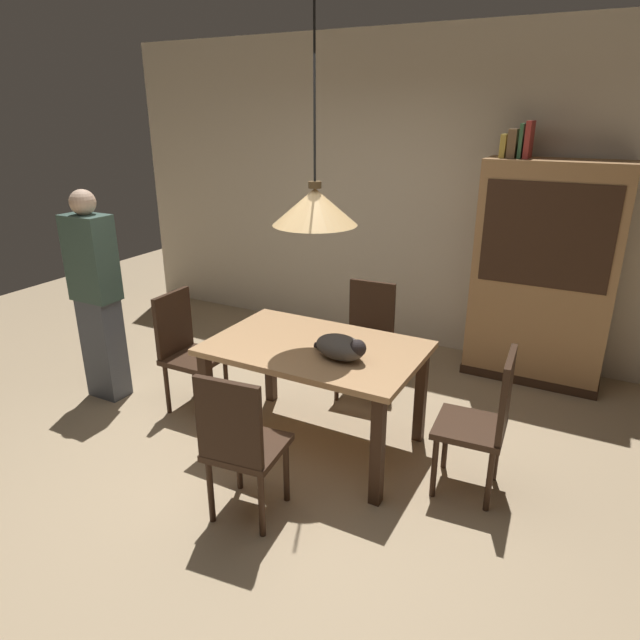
# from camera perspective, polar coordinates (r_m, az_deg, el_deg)

# --- Properties ---
(ground) EXTENTS (10.00, 10.00, 0.00)m
(ground) POSITION_cam_1_polar(r_m,az_deg,el_deg) (3.74, -5.91, -15.58)
(ground) COLOR tan
(back_wall) EXTENTS (6.40, 0.10, 2.90)m
(back_wall) POSITION_cam_1_polar(r_m,az_deg,el_deg) (5.46, 9.47, 12.46)
(back_wall) COLOR beige
(back_wall) RESTS_ON ground
(dining_table) EXTENTS (1.40, 0.90, 0.75)m
(dining_table) POSITION_cam_1_polar(r_m,az_deg,el_deg) (3.72, -0.47, -4.04)
(dining_table) COLOR tan
(dining_table) RESTS_ON ground
(chair_far_back) EXTENTS (0.42, 0.42, 0.93)m
(chair_far_back) POSITION_cam_1_polar(r_m,az_deg,el_deg) (4.50, 4.82, -1.48)
(chair_far_back) COLOR #382316
(chair_far_back) RESTS_ON ground
(chair_near_front) EXTENTS (0.44, 0.44, 0.93)m
(chair_near_front) POSITION_cam_1_polar(r_m,az_deg,el_deg) (3.13, -8.18, -12.27)
(chair_near_front) COLOR #382316
(chair_near_front) RESTS_ON ground
(chair_right_side) EXTENTS (0.43, 0.43, 0.93)m
(chair_right_side) POSITION_cam_1_polar(r_m,az_deg,el_deg) (3.46, 16.49, -9.61)
(chair_right_side) COLOR #382316
(chair_right_side) RESTS_ON ground
(chair_left_side) EXTENTS (0.41, 0.41, 0.93)m
(chair_left_side) POSITION_cam_1_polar(r_m,az_deg,el_deg) (4.38, -13.56, -2.67)
(chair_left_side) COLOR #382316
(chair_left_side) RESTS_ON ground
(cat_sleeping) EXTENTS (0.40, 0.28, 0.16)m
(cat_sleeping) POSITION_cam_1_polar(r_m,az_deg,el_deg) (3.46, 2.21, -2.80)
(cat_sleeping) COLOR #4C4742
(cat_sleeping) RESTS_ON dining_table
(pendant_lamp) EXTENTS (0.52, 0.52, 1.30)m
(pendant_lamp) POSITION_cam_1_polar(r_m,az_deg,el_deg) (3.42, -0.53, 11.56)
(pendant_lamp) COLOR #E5B775
(hutch_bookcase) EXTENTS (1.12, 0.45, 1.85)m
(hutch_bookcase) POSITION_cam_1_polar(r_m,az_deg,el_deg) (4.99, 21.85, 3.87)
(hutch_bookcase) COLOR #A87A4C
(hutch_bookcase) RESTS_ON ground
(book_yellow_short) EXTENTS (0.04, 0.20, 0.18)m
(book_yellow_short) POSITION_cam_1_polar(r_m,az_deg,el_deg) (4.88, 18.39, 16.57)
(book_yellow_short) COLOR gold
(book_yellow_short) RESTS_ON hutch_bookcase
(book_brown_thick) EXTENTS (0.06, 0.24, 0.22)m
(book_brown_thick) POSITION_cam_1_polar(r_m,az_deg,el_deg) (4.86, 19.24, 16.71)
(book_brown_thick) COLOR brown
(book_brown_thick) RESTS_ON hutch_bookcase
(book_green_slim) EXTENTS (0.03, 0.20, 0.26)m
(book_green_slim) POSITION_cam_1_polar(r_m,az_deg,el_deg) (4.85, 20.01, 16.85)
(book_green_slim) COLOR #427A4C
(book_green_slim) RESTS_ON hutch_bookcase
(book_red_tall) EXTENTS (0.04, 0.22, 0.28)m
(book_red_tall) POSITION_cam_1_polar(r_m,az_deg,el_deg) (4.85, 20.61, 16.89)
(book_red_tall) COLOR #B73833
(book_red_tall) RESTS_ON hutch_bookcase
(person_standing) EXTENTS (0.36, 0.22, 1.67)m
(person_standing) POSITION_cam_1_polar(r_m,az_deg,el_deg) (4.66, -21.88, 2.16)
(person_standing) COLOR #4C515B
(person_standing) RESTS_ON ground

